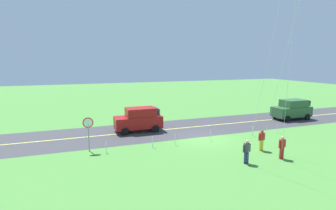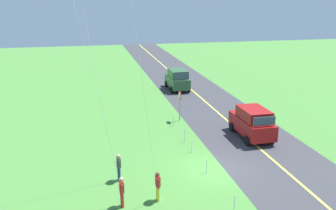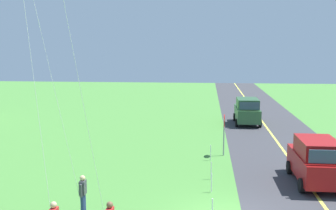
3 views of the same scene
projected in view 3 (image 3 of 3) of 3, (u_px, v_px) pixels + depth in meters
name	position (u px, v px, depth m)	size (l,w,h in m)	color
car_suv_foreground	(316.00, 161.00, 19.80)	(4.40, 2.12, 2.24)	maroon
car_parked_east_far	(247.00, 111.00, 35.11)	(4.40, 2.12, 2.24)	#2D5633
stop_sign	(224.00, 127.00, 24.85)	(0.76, 0.08, 2.56)	gray
person_adult_near	(83.00, 193.00, 16.22)	(0.58, 0.22, 1.60)	navy
fence_post_2	(212.00, 210.00, 15.61)	(0.05, 0.05, 0.90)	silver
fence_post_3	(211.00, 183.00, 18.71)	(0.05, 0.05, 0.90)	silver
fence_post_4	(211.00, 171.00, 20.54)	(0.05, 0.05, 0.90)	silver
fence_post_5	(211.00, 153.00, 23.99)	(0.05, 0.05, 0.90)	silver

